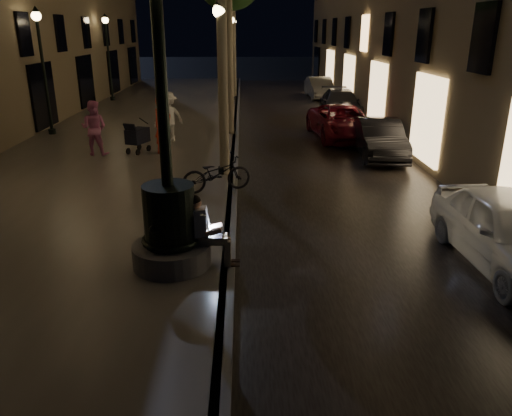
{
  "coord_description": "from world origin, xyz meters",
  "views": [
    {
      "loc": [
        0.29,
        -6.17,
        4.22
      ],
      "look_at": [
        0.54,
        3.0,
        0.91
      ],
      "focal_mm": 35.0,
      "sensor_mm": 36.0,
      "label": 1
    }
  ],
  "objects_px": {
    "lamp_curb_c": "(232,46)",
    "car_rear": "(340,104)",
    "lamp_curb_a": "(221,66)",
    "lamp_curb_b": "(228,53)",
    "lamp_left_b": "(42,55)",
    "pedestrian_pink": "(94,128)",
    "bicycle": "(217,174)",
    "pedestrian_red": "(163,125)",
    "car_front": "(510,231)",
    "lamp_left_c": "(108,46)",
    "car_second": "(379,139)",
    "lamp_curb_d": "(234,43)",
    "stroller": "(137,136)",
    "seated_man_laptop": "(205,228)",
    "pedestrian_white": "(169,117)",
    "car_fifth": "(320,88)",
    "car_third": "(342,123)",
    "fountain_lamppost": "(169,212)"
  },
  "relations": [
    {
      "from": "lamp_left_c",
      "to": "car_third",
      "type": "xyz_separation_m",
      "value": [
        11.69,
        -10.3,
        -2.58
      ]
    },
    {
      "from": "lamp_curb_b",
      "to": "car_fifth",
      "type": "relative_size",
      "value": 1.2
    },
    {
      "from": "lamp_curb_d",
      "to": "car_third",
      "type": "bearing_deg",
      "value": -75.91
    },
    {
      "from": "lamp_curb_d",
      "to": "car_third",
      "type": "height_order",
      "value": "lamp_curb_d"
    },
    {
      "from": "seated_man_laptop",
      "to": "stroller",
      "type": "height_order",
      "value": "seated_man_laptop"
    },
    {
      "from": "lamp_curb_c",
      "to": "car_second",
      "type": "bearing_deg",
      "value": -68.52
    },
    {
      "from": "lamp_curb_d",
      "to": "bicycle",
      "type": "xyz_separation_m",
      "value": [
        -0.1,
        -25.71,
        -2.56
      ]
    },
    {
      "from": "seated_man_laptop",
      "to": "pedestrian_red",
      "type": "bearing_deg",
      "value": 103.15
    },
    {
      "from": "pedestrian_red",
      "to": "car_front",
      "type": "bearing_deg",
      "value": -96.59
    },
    {
      "from": "lamp_left_c",
      "to": "stroller",
      "type": "distance_m",
      "value": 14.2
    },
    {
      "from": "pedestrian_red",
      "to": "bicycle",
      "type": "height_order",
      "value": "pedestrian_red"
    },
    {
      "from": "lamp_curb_d",
      "to": "car_fifth",
      "type": "distance_m",
      "value": 8.47
    },
    {
      "from": "car_front",
      "to": "lamp_curb_d",
      "type": "bearing_deg",
      "value": 98.75
    },
    {
      "from": "lamp_left_b",
      "to": "pedestrian_pink",
      "type": "bearing_deg",
      "value": -52.34
    },
    {
      "from": "car_third",
      "to": "lamp_curb_c",
      "type": "bearing_deg",
      "value": 110.11
    },
    {
      "from": "seated_man_laptop",
      "to": "car_third",
      "type": "relative_size",
      "value": 0.28
    },
    {
      "from": "lamp_left_b",
      "to": "pedestrian_pink",
      "type": "relative_size",
      "value": 2.66
    },
    {
      "from": "pedestrian_red",
      "to": "pedestrian_pink",
      "type": "distance_m",
      "value": 2.25
    },
    {
      "from": "lamp_curb_a",
      "to": "lamp_curb_b",
      "type": "relative_size",
      "value": 1.0
    },
    {
      "from": "lamp_curb_c",
      "to": "lamp_left_c",
      "type": "xyz_separation_m",
      "value": [
        -7.1,
        0.0,
        0.0
      ]
    },
    {
      "from": "lamp_curb_c",
      "to": "car_fifth",
      "type": "distance_m",
      "value": 6.42
    },
    {
      "from": "seated_man_laptop",
      "to": "pedestrian_white",
      "type": "xyz_separation_m",
      "value": [
        -2.08,
        10.55,
        0.22
      ]
    },
    {
      "from": "car_fifth",
      "to": "pedestrian_white",
      "type": "xyz_separation_m",
      "value": [
        -7.67,
        -13.55,
        0.46
      ]
    },
    {
      "from": "stroller",
      "to": "bicycle",
      "type": "height_order",
      "value": "stroller"
    },
    {
      "from": "fountain_lamppost",
      "to": "stroller",
      "type": "height_order",
      "value": "fountain_lamppost"
    },
    {
      "from": "lamp_left_b",
      "to": "pedestrian_pink",
      "type": "distance_m",
      "value": 4.98
    },
    {
      "from": "seated_man_laptop",
      "to": "bicycle",
      "type": "height_order",
      "value": "seated_man_laptop"
    },
    {
      "from": "lamp_left_c",
      "to": "car_front",
      "type": "distance_m",
      "value": 25.31
    },
    {
      "from": "pedestrian_white",
      "to": "lamp_left_c",
      "type": "bearing_deg",
      "value": -102.6
    },
    {
      "from": "lamp_curb_a",
      "to": "pedestrian_white",
      "type": "distance_m",
      "value": 5.47
    },
    {
      "from": "car_third",
      "to": "pedestrian_pink",
      "type": "bearing_deg",
      "value": -163.91
    },
    {
      "from": "lamp_curb_d",
      "to": "lamp_left_c",
      "type": "relative_size",
      "value": 1.0
    },
    {
      "from": "car_rear",
      "to": "car_front",
      "type": "bearing_deg",
      "value": -86.03
    },
    {
      "from": "lamp_curb_c",
      "to": "car_rear",
      "type": "distance_m",
      "value": 7.87
    },
    {
      "from": "pedestrian_red",
      "to": "pedestrian_pink",
      "type": "xyz_separation_m",
      "value": [
        -2.24,
        -0.2,
        -0.05
      ]
    },
    {
      "from": "lamp_curb_d",
      "to": "bicycle",
      "type": "height_order",
      "value": "lamp_curb_d"
    },
    {
      "from": "lamp_curb_b",
      "to": "lamp_curb_a",
      "type": "bearing_deg",
      "value": -90.0
    },
    {
      "from": "lamp_left_c",
      "to": "car_rear",
      "type": "bearing_deg",
      "value": -21.64
    },
    {
      "from": "pedestrian_red",
      "to": "stroller",
      "type": "bearing_deg",
      "value": 131.77
    },
    {
      "from": "lamp_curb_a",
      "to": "car_fifth",
      "type": "relative_size",
      "value": 1.2
    },
    {
      "from": "lamp_curb_b",
      "to": "stroller",
      "type": "distance_m",
      "value": 6.61
    },
    {
      "from": "stroller",
      "to": "pedestrian_pink",
      "type": "relative_size",
      "value": 0.65
    },
    {
      "from": "lamp_curb_d",
      "to": "bicycle",
      "type": "relative_size",
      "value": 2.64
    },
    {
      "from": "lamp_curb_c",
      "to": "lamp_left_c",
      "type": "bearing_deg",
      "value": 180.0
    },
    {
      "from": "stroller",
      "to": "car_rear",
      "type": "relative_size",
      "value": 0.26
    },
    {
      "from": "lamp_curb_a",
      "to": "bicycle",
      "type": "bearing_deg",
      "value": -93.34
    },
    {
      "from": "lamp_curb_b",
      "to": "car_front",
      "type": "distance_m",
      "value": 15.08
    },
    {
      "from": "lamp_left_c",
      "to": "car_fifth",
      "type": "relative_size",
      "value": 1.2
    },
    {
      "from": "lamp_curb_b",
      "to": "car_third",
      "type": "bearing_deg",
      "value": -26.64
    },
    {
      "from": "bicycle",
      "to": "lamp_curb_d",
      "type": "bearing_deg",
      "value": -19.39
    }
  ]
}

